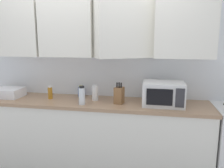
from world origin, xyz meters
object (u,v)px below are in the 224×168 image
Objects in this scene: bottle_amber_vinegar at (50,93)px; bottle_white_jar at (95,93)px; bottle_clear_tall at (82,96)px; knife_block at (119,95)px; microwave at (163,94)px; dish_rack at (8,92)px; bottle_blue_cleaner at (81,92)px.

bottle_amber_vinegar is 0.60m from bottle_white_jar.
bottle_clear_tall reaches higher than bottle_amber_vinegar.
knife_block is 1.31× the size of bottle_white_jar.
microwave is 0.97m from bottle_clear_tall.
dish_rack is 1.12m from bottle_clear_tall.
knife_block is at bearing -3.31° from bottle_amber_vinegar.
bottle_amber_vinegar is 0.41m from bottle_blue_cleaner.
knife_block reaches higher than bottle_blue_cleaner.
bottle_clear_tall is 0.40m from bottle_blue_cleaner.
bottle_clear_tall reaches higher than dish_rack.
microwave reaches higher than bottle_blue_cleaner.
bottle_clear_tall is at bearing -115.53° from bottle_white_jar.
bottle_white_jar is at bearing 165.03° from knife_block.
dish_rack is 1.54m from knife_block.
bottle_white_jar reaches higher than dish_rack.
bottle_amber_vinegar reaches higher than bottle_blue_cleaner.
microwave reaches higher than bottle_white_jar.
bottle_blue_cleaner is at bearing 109.91° from bottle_clear_tall.
bottle_amber_vinegar is 0.76× the size of bottle_clear_tall.
bottle_blue_cleaner is (-1.09, 0.22, -0.07)m from microwave.
bottle_white_jar is (1.21, 0.04, 0.04)m from dish_rack.
bottle_clear_tall is (0.50, -0.19, 0.03)m from bottle_amber_vinegar.
bottle_clear_tall is at bearing -70.09° from bottle_blue_cleaner.
bottle_amber_vinegar is (-0.93, 0.05, -0.02)m from knife_block.
bottle_amber_vinegar is 1.14× the size of bottle_blue_cleaner.
bottle_white_jar is at bearing 2.08° from dish_rack.
microwave is 2.06m from dish_rack.
knife_block reaches higher than bottle_white_jar.
microwave is at bearing -11.41° from bottle_blue_cleaner.
bottle_amber_vinegar is at bearing 176.69° from knife_block.
bottle_clear_tall is (-0.43, -0.13, 0.01)m from knife_block.
dish_rack is 1.21m from bottle_white_jar.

